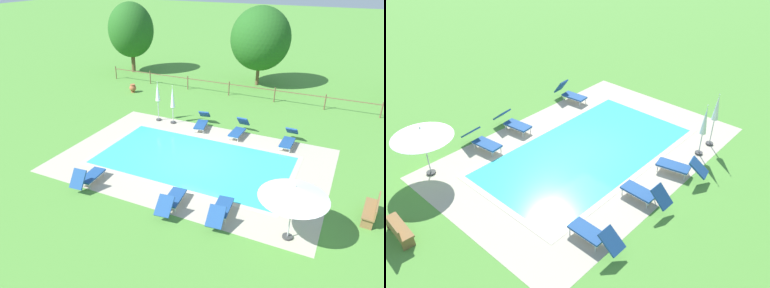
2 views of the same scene
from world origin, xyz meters
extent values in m
plane|color=#518E38|center=(0.00, 0.00, 0.00)|extent=(160.00, 160.00, 0.00)
cube|color=#B2A893|center=(0.00, 0.00, 0.00)|extent=(12.73, 8.45, 0.01)
cube|color=#38C6D1|center=(0.00, 0.00, 0.01)|extent=(9.18, 4.90, 0.01)
cube|color=#C0B59F|center=(0.00, 2.57, 0.01)|extent=(9.66, 0.24, 0.01)
cube|color=#C0B59F|center=(0.00, -2.57, 0.01)|extent=(9.66, 0.24, 0.01)
cube|color=#C0B59F|center=(4.71, 0.00, 0.01)|extent=(0.24, 4.90, 0.01)
cube|color=#C0B59F|center=(-4.71, 0.00, 0.01)|extent=(0.24, 4.90, 0.01)
cube|color=navy|center=(-1.19, 3.52, 0.32)|extent=(0.85, 1.40, 0.07)
cube|color=navy|center=(-1.39, 4.48, 0.58)|extent=(0.73, 0.81, 0.58)
cube|color=silver|center=(-1.19, 3.52, 0.26)|extent=(0.82, 1.36, 0.04)
cylinder|color=silver|center=(-0.82, 3.03, 0.14)|extent=(0.04, 0.04, 0.28)
cylinder|color=silver|center=(-1.32, 2.93, 0.14)|extent=(0.04, 0.04, 0.28)
cylinder|color=silver|center=(-1.05, 4.11, 0.14)|extent=(0.04, 0.04, 0.28)
cylinder|color=silver|center=(-1.55, 4.01, 0.14)|extent=(0.04, 0.04, 0.28)
cube|color=navy|center=(2.81, -3.29, 0.32)|extent=(0.74, 1.36, 0.07)
cube|color=navy|center=(2.92, -4.27, 0.56)|extent=(0.67, 0.78, 0.55)
cube|color=silver|center=(2.81, -3.29, 0.26)|extent=(0.70, 1.33, 0.04)
cylinder|color=silver|center=(2.50, -2.76, 0.14)|extent=(0.04, 0.04, 0.28)
cylinder|color=silver|center=(3.01, -2.71, 0.14)|extent=(0.04, 0.04, 0.28)
cylinder|color=silver|center=(2.62, -3.86, 0.14)|extent=(0.04, 0.04, 0.28)
cylinder|color=silver|center=(3.13, -3.81, 0.14)|extent=(0.04, 0.04, 0.28)
cube|color=navy|center=(1.05, 3.41, 0.32)|extent=(0.63, 1.31, 0.07)
cube|color=navy|center=(1.07, 4.36, 0.61)|extent=(0.61, 0.66, 0.64)
cube|color=silver|center=(1.05, 3.41, 0.26)|extent=(0.60, 1.29, 0.04)
cylinder|color=silver|center=(1.29, 2.85, 0.14)|extent=(0.04, 0.04, 0.28)
cylinder|color=silver|center=(0.78, 2.86, 0.14)|extent=(0.04, 0.04, 0.28)
cylinder|color=silver|center=(1.32, 3.96, 0.14)|extent=(0.04, 0.04, 0.28)
cylinder|color=silver|center=(0.81, 3.97, 0.14)|extent=(0.04, 0.04, 0.28)
cube|color=navy|center=(-3.17, -3.65, 0.32)|extent=(0.71, 1.35, 0.07)
cube|color=navy|center=(-3.09, -4.55, 0.65)|extent=(0.65, 0.61, 0.71)
cube|color=silver|center=(-3.17, -3.65, 0.26)|extent=(0.68, 1.32, 0.04)
cylinder|color=silver|center=(-3.47, -3.12, 0.14)|extent=(0.04, 0.04, 0.28)
cylinder|color=silver|center=(-2.96, -3.08, 0.14)|extent=(0.04, 0.04, 0.28)
cylinder|color=silver|center=(-3.38, -4.22, 0.14)|extent=(0.04, 0.04, 0.28)
cylinder|color=silver|center=(-2.87, -4.18, 0.14)|extent=(0.04, 0.04, 0.28)
cube|color=navy|center=(3.82, 3.34, 0.32)|extent=(0.61, 1.31, 0.07)
cube|color=navy|center=(3.83, 4.32, 0.57)|extent=(0.61, 0.71, 0.57)
cube|color=silver|center=(3.82, 3.34, 0.26)|extent=(0.58, 1.28, 0.04)
cylinder|color=silver|center=(4.07, 2.78, 0.14)|extent=(0.04, 0.04, 0.28)
cylinder|color=silver|center=(3.56, 2.79, 0.14)|extent=(0.04, 0.04, 0.28)
cylinder|color=silver|center=(4.08, 3.89, 0.14)|extent=(0.04, 0.04, 0.28)
cylinder|color=silver|center=(3.57, 3.89, 0.14)|extent=(0.04, 0.04, 0.28)
cube|color=navy|center=(0.86, -3.54, 0.32)|extent=(0.74, 1.36, 0.07)
cube|color=navy|center=(0.97, -4.52, 0.57)|extent=(0.67, 0.77, 0.57)
cube|color=silver|center=(0.86, -3.54, 0.26)|extent=(0.71, 1.33, 0.04)
cylinder|color=silver|center=(0.55, -3.02, 0.14)|extent=(0.04, 0.04, 0.28)
cylinder|color=silver|center=(1.06, -2.97, 0.14)|extent=(0.04, 0.04, 0.28)
cylinder|color=silver|center=(0.67, -4.12, 0.14)|extent=(0.04, 0.04, 0.28)
cylinder|color=silver|center=(1.18, -4.06, 0.14)|extent=(0.04, 0.04, 0.28)
cylinder|color=#383838|center=(5.36, -3.60, 0.04)|extent=(0.36, 0.36, 0.08)
cylinder|color=#B2B5B7|center=(5.36, -3.60, 1.06)|extent=(0.04, 0.04, 2.11)
cone|color=white|center=(5.36, -3.60, 1.92)|extent=(2.34, 2.34, 0.43)
sphere|color=white|center=(5.36, -3.60, 2.14)|extent=(0.06, 0.06, 0.06)
cylinder|color=#383838|center=(-3.10, 3.67, 0.04)|extent=(0.32, 0.32, 0.08)
cylinder|color=#B2B5B7|center=(-3.10, 3.67, 0.51)|extent=(0.04, 0.04, 1.02)
cone|color=white|center=(-3.10, 3.67, 1.66)|extent=(0.26, 0.26, 1.28)
sphere|color=white|center=(-3.10, 3.67, 2.33)|extent=(0.05, 0.05, 0.05)
cylinder|color=#383838|center=(-4.10, 3.66, 0.04)|extent=(0.32, 0.32, 0.08)
cylinder|color=#B2B5B7|center=(-4.10, 3.66, 0.64)|extent=(0.04, 0.04, 1.28)
cone|color=white|center=(-4.10, 3.66, 1.85)|extent=(0.28, 0.28, 1.15)
sphere|color=white|center=(-4.10, 3.66, 2.44)|extent=(0.05, 0.05, 0.05)
cube|color=olive|center=(7.86, -1.23, 0.44)|extent=(0.56, 1.53, 0.06)
cube|color=olive|center=(8.06, -1.24, 0.67)|extent=(0.17, 1.50, 0.40)
cube|color=olive|center=(7.80, -1.86, 0.21)|extent=(0.40, 0.09, 0.41)
cube|color=olive|center=(7.91, -0.59, 0.21)|extent=(0.40, 0.09, 0.41)
cylinder|color=#A85B38|center=(-8.62, 7.54, 0.04)|extent=(0.28, 0.28, 0.08)
ellipsoid|color=#A85B38|center=(-8.62, 7.54, 0.33)|extent=(0.50, 0.50, 0.50)
cylinder|color=#A85B38|center=(-8.62, 7.54, 0.58)|extent=(0.38, 0.38, 0.06)
cylinder|color=brown|center=(-11.94, 9.99, 0.53)|extent=(0.08, 0.08, 1.05)
cylinder|color=brown|center=(-8.59, 9.99, 0.53)|extent=(0.08, 0.08, 1.05)
cylinder|color=brown|center=(-5.24, 9.99, 0.53)|extent=(0.08, 0.08, 1.05)
cylinder|color=brown|center=(-1.88, 9.99, 0.53)|extent=(0.08, 0.08, 1.05)
cylinder|color=brown|center=(1.47, 9.99, 0.53)|extent=(0.08, 0.08, 1.05)
cylinder|color=brown|center=(4.82, 9.99, 0.53)|extent=(0.08, 0.08, 1.05)
cylinder|color=brown|center=(8.17, 9.99, 0.53)|extent=(0.08, 0.08, 1.05)
cube|color=brown|center=(-0.21, 9.99, 0.85)|extent=(23.46, 0.05, 0.05)
cylinder|color=brown|center=(-11.88, 12.51, 0.95)|extent=(0.34, 0.34, 1.90)
ellipsoid|color=#235B1E|center=(-11.88, 12.51, 3.62)|extent=(3.88, 3.88, 4.58)
cylinder|color=brown|center=(-0.78, 13.43, 0.90)|extent=(0.25, 0.25, 1.81)
ellipsoid|color=#235B1E|center=(-0.78, 13.43, 3.59)|extent=(4.54, 4.54, 4.77)
camera|label=1|loc=(6.58, -13.80, 8.50)|focal=33.48mm
camera|label=2|loc=(10.87, 9.29, 9.60)|focal=37.20mm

